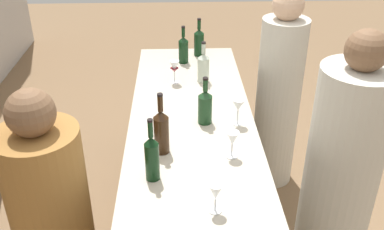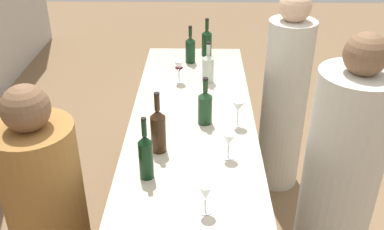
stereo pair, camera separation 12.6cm
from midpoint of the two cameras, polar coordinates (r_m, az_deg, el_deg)
The scene contains 14 objects.
bar_counter at distance 2.82m, azimuth 1.30°, elevation -9.05°, with size 2.37×0.73×0.93m.
wine_bottle_leftmost_dark_green at distance 2.07m, azimuth -4.26°, elevation -5.26°, with size 0.07×0.07×0.33m.
wine_bottle_second_left_amber_brown at distance 2.25m, azimuth -2.79°, elevation -1.90°, with size 0.08×0.08×0.34m.
wine_bottle_center_olive_green at distance 2.51m, azimuth 3.14°, elevation 1.16°, with size 0.08×0.08×0.29m.
wine_bottle_second_right_clear_pale at distance 3.01m, azimuth 3.30°, elevation 6.19°, with size 0.08×0.08×0.29m.
wine_bottle_rightmost_dark_green at distance 3.33m, azimuth 0.88°, elevation 8.54°, with size 0.07×0.07×0.28m.
wine_bottle_far_right_dark_green at distance 3.46m, azimuth 2.98°, elevation 9.44°, with size 0.08×0.08×0.30m.
wine_glass_near_left at distance 2.50m, azimuth 7.45°, elevation 1.00°, with size 0.08×0.08×0.16m.
wine_glass_near_center at distance 2.22m, azimuth 6.40°, elevation -3.32°, with size 0.07×0.07×0.14m.
wine_glass_near_right at distance 1.89m, azimuth 3.69°, elevation -10.14°, with size 0.06×0.06×0.14m.
wine_glass_far_left at distance 3.00m, azimuth -0.48°, elevation 6.16°, with size 0.07×0.07×0.16m.
person_left_guest at distance 3.33m, azimuth 12.91°, elevation 1.69°, with size 0.38×0.38×1.53m.
person_center_guest at distance 2.52m, azimuth 19.75°, elevation -8.93°, with size 0.49×0.49×1.59m.
person_right_guest at distance 2.36m, azimuth -16.32°, elevation -13.72°, with size 0.47×0.47×1.44m.
Camera 2 is at (-2.21, -0.04, 2.23)m, focal length 41.24 mm.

